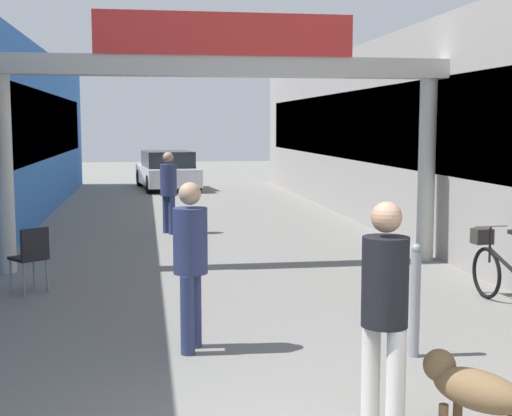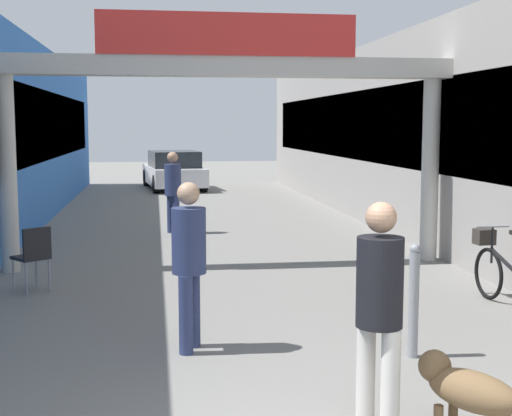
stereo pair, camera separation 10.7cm
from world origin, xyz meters
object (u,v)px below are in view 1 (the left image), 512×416
at_px(dog_on_leash, 470,387).
at_px(bicycle_black_third, 504,271).
at_px(parked_car_white, 167,171).
at_px(cafe_chair_black_nearer, 31,254).
at_px(bollard_post_metal, 415,300).
at_px(pedestrian_companion, 190,255).
at_px(pedestrian_carrying_crate, 169,187).
at_px(pedestrian_with_dog, 385,301).

relative_size(dog_on_leash, bicycle_black_third, 0.49).
bearing_deg(dog_on_leash, parked_car_white, 94.25).
xyz_separation_m(dog_on_leash, cafe_chair_black_nearer, (-3.79, 5.06, 0.17)).
xyz_separation_m(dog_on_leash, bollard_post_metal, (0.28, 1.79, 0.19)).
relative_size(bollard_post_metal, parked_car_white, 0.27).
height_order(pedestrian_companion, pedestrian_carrying_crate, pedestrian_carrying_crate).
bearing_deg(dog_on_leash, bollard_post_metal, 81.01).
bearing_deg(pedestrian_companion, bollard_post_metal, -13.58).
bearing_deg(bollard_post_metal, pedestrian_companion, 166.42).
bearing_deg(parked_car_white, pedestrian_carrying_crate, -91.61).
relative_size(pedestrian_with_dog, parked_car_white, 0.41).
height_order(pedestrian_with_dog, bollard_post_metal, pedestrian_with_dog).
distance_m(pedestrian_with_dog, bollard_post_metal, 1.84).
bearing_deg(pedestrian_companion, pedestrian_with_dog, -58.77).
bearing_deg(cafe_chair_black_nearer, bicycle_black_third, -15.05).
relative_size(bicycle_black_third, cafe_chair_black_nearer, 1.90).
xyz_separation_m(bollard_post_metal, parked_car_white, (-1.80, 18.58, 0.08)).
bearing_deg(parked_car_white, dog_on_leash, -85.75).
xyz_separation_m(pedestrian_with_dog, pedestrian_carrying_crate, (-1.23, 9.86, -0.01)).
distance_m(pedestrian_companion, cafe_chair_black_nearer, 3.39).
bearing_deg(bollard_post_metal, pedestrian_with_dog, -118.55).
distance_m(pedestrian_companion, bicycle_black_third, 4.15).
relative_size(pedestrian_companion, bollard_post_metal, 1.52).
bearing_deg(pedestrian_with_dog, pedestrian_carrying_crate, 97.11).
xyz_separation_m(pedestrian_carrying_crate, dog_on_leash, (1.80, -10.07, -0.59)).
height_order(pedestrian_companion, bicycle_black_third, pedestrian_companion).
bearing_deg(dog_on_leash, cafe_chair_black_nearer, 126.84).
bearing_deg(pedestrian_carrying_crate, bicycle_black_third, -59.38).
bearing_deg(cafe_chair_black_nearer, pedestrian_companion, -54.78).
xyz_separation_m(pedestrian_with_dog, pedestrian_companion, (-1.27, 2.09, -0.01)).
height_order(bicycle_black_third, bollard_post_metal, bollard_post_metal).
distance_m(dog_on_leash, parked_car_white, 20.43).
xyz_separation_m(bicycle_black_third, bollard_post_metal, (-1.81, -1.68, 0.13)).
distance_m(bollard_post_metal, parked_car_white, 18.66).
bearing_deg(dog_on_leash, pedestrian_carrying_crate, 100.16).
bearing_deg(pedestrian_with_dog, dog_on_leash, -20.19).
bearing_deg(pedestrian_carrying_crate, pedestrian_with_dog, -82.89).
bearing_deg(cafe_chair_black_nearer, pedestrian_carrying_crate, 68.41).
xyz_separation_m(dog_on_leash, bicycle_black_third, (2.10, 3.47, 0.06)).
bearing_deg(bicycle_black_third, bollard_post_metal, -137.16).
height_order(bicycle_black_third, cafe_chair_black_nearer, bicycle_black_third).
distance_m(bollard_post_metal, cafe_chair_black_nearer, 5.22).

